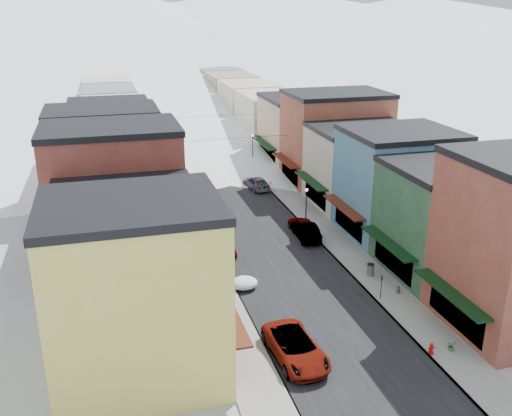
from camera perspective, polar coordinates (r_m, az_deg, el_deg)
ground at (r=37.34m, az=10.81°, el=-16.32°), size 600.00×600.00×0.00m
road at (r=90.55m, az=-5.87°, el=5.80°), size 10.00×160.00×0.01m
sidewalk_left at (r=89.72m, az=-10.04°, el=5.51°), size 3.20×160.00×0.15m
sidewalk_right at (r=91.80m, az=-1.79°, el=6.13°), size 3.20×160.00×0.15m
curb_left at (r=89.87m, az=-9.06°, el=5.59°), size 0.10×160.00×0.15m
curb_right at (r=91.46m, az=-2.74°, el=6.07°), size 0.10×160.00×0.15m
bldg_l_yellow at (r=34.67m, az=-11.88°, el=-8.22°), size 11.30×8.70×11.50m
bldg_l_cream at (r=42.77m, az=-12.62°, el=-4.18°), size 11.30×8.20×9.50m
bldg_l_brick_near at (r=49.71m, az=-13.88°, el=1.00°), size 12.30×8.20×12.50m
bldg_l_grayblue at (r=58.34m, az=-13.59°, el=2.01°), size 11.30×9.20×9.00m
bldg_l_brick_far at (r=66.73m, az=-14.86°, el=5.02°), size 13.30×9.20×11.00m
bldg_l_tan at (r=76.58m, az=-14.26°, el=6.55°), size 11.30×11.20×10.00m
bldg_r_green at (r=50.46m, az=18.79°, el=-1.02°), size 11.30×9.20×9.50m
bldg_r_blue at (r=57.51m, az=13.96°, el=2.51°), size 11.30×9.20×10.50m
bldg_r_cream at (r=65.57m, az=10.53°, el=4.20°), size 12.30×9.20×9.00m
bldg_r_brick_far at (r=73.40m, az=7.93°, el=7.02°), size 13.30×9.20×11.50m
bldg_r_tan at (r=82.34m, az=4.52°, el=7.82°), size 11.30×11.20×9.50m
distant_blocks at (r=112.06m, az=-7.99°, el=10.51°), size 34.00×55.00×8.00m
mountain_ridge at (r=304.02m, az=-17.19°, el=17.61°), size 670.00×340.00×34.00m
overhead_cables at (r=77.17m, az=-4.42°, el=8.11°), size 16.40×15.04×0.04m
car_white_suv at (r=37.93m, az=3.97°, el=-13.75°), size 3.27×6.38×1.72m
car_silver_sedan at (r=52.72m, az=-3.14°, el=-3.81°), size 1.66×4.07×1.38m
car_dark_hatch at (r=67.22m, az=-5.36°, el=1.57°), size 1.94×5.17×1.68m
car_silver_wagon at (r=68.42m, az=-6.22°, el=1.73°), size 2.14×4.82×1.37m
car_green_sedan at (r=55.92m, az=5.01°, el=-2.27°), size 2.04×5.15×1.67m
car_gray_suv at (r=57.17m, az=4.73°, el=-1.77°), size 2.02×4.86×1.64m
car_black_sedan at (r=70.81m, az=0.04°, el=2.52°), size 2.74×5.31×1.47m
car_lane_silver at (r=89.54m, az=-7.23°, el=6.14°), size 2.37×5.09×1.69m
car_lane_white at (r=102.42m, az=-5.84°, el=7.90°), size 3.43×6.11×1.61m
fire_hydrant at (r=40.03m, az=17.12°, el=-13.31°), size 0.46×0.35×0.79m
parking_sign at (r=45.36m, az=12.42°, el=-7.51°), size 0.05×0.28×2.02m
trash_can at (r=49.11m, az=11.37°, el=-6.07°), size 0.62×0.62×1.05m
streetlamp_near at (r=58.37m, az=5.04°, el=0.60°), size 0.33×0.33×3.98m
streetlamp_far at (r=80.34m, az=-0.33°, el=6.25°), size 0.37×0.37×4.42m
planter_near at (r=40.78m, az=18.90°, el=-12.91°), size 0.74×0.70×0.66m
planter_far at (r=46.89m, az=14.05°, el=-7.92°), size 0.42×0.42×0.59m
snow_pile_near at (r=46.56m, az=-1.21°, el=-7.48°), size 2.23×2.58×0.95m
snow_pile_mid at (r=54.42m, az=-4.17°, el=-3.31°), size 2.31×2.62×0.98m
snow_pile_far at (r=70.27m, az=-6.67°, el=2.08°), size 2.66×2.84×1.12m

